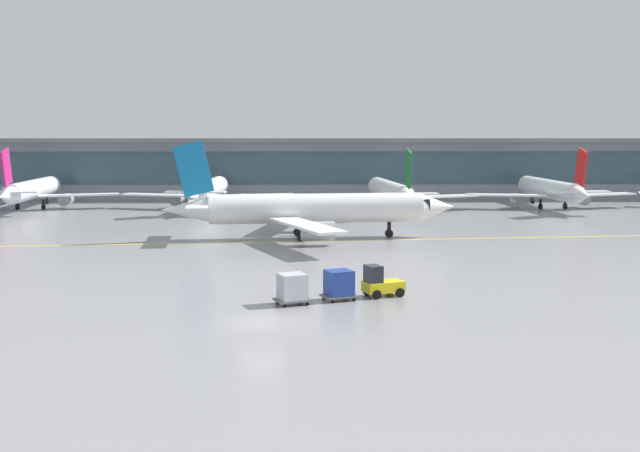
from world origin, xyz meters
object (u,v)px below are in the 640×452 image
Objects in this scene: gate_airplane_2 at (209,190)px; gate_airplane_4 at (550,190)px; taxiing_regional_jet at (312,209)px; cargo_dolly_trailing at (292,288)px; baggage_tug at (380,283)px; cargo_dolly_lead at (339,284)px; gate_airplane_1 at (32,190)px; gate_airplane_3 at (391,191)px.

gate_airplane_2 is 47.58m from gate_airplane_4.
taxiing_regional_jet is 11.74× the size of cargo_dolly_trailing.
baggage_tug is 1.16× the size of cargo_dolly_lead.
gate_airplane_2 reaches higher than cargo_dolly_trailing.
gate_airplane_1 is 72.43m from cargo_dolly_lead.
taxiing_regional_jet is at bearing 128.83° from gate_airplane_4.
gate_airplane_1 is 10.27× the size of cargo_dolly_lead.
taxiing_regional_jet reaches higher than gate_airplane_4.
gate_airplane_1 is 10.27× the size of cargo_dolly_trailing.
gate_airplane_1 reaches higher than cargo_dolly_trailing.
gate_airplane_3 is 22.87m from gate_airplane_4.
gate_airplane_3 reaches higher than baggage_tug.
gate_airplane_2 is at bearing 83.07° from cargo_dolly_lead.
gate_airplane_3 is at bearing 61.78° from baggage_tug.
gate_airplane_3 is 59.12m from cargo_dolly_trailing.
gate_airplane_2 is 62.04m from cargo_dolly_lead.
gate_airplane_2 and gate_airplane_4 have the same top height.
gate_airplane_2 is 0.88× the size of taxiing_regional_jet.
gate_airplane_4 reaches higher than cargo_dolly_lead.
gate_airplane_1 is 49.52m from gate_airplane_3.
gate_airplane_4 is at bearing 40.35° from cargo_dolly_lead.
gate_airplane_3 is at bearing -95.09° from gate_airplane_2.
taxiing_regional_jet is at bearing -131.16° from gate_airplane_1.
cargo_dolly_trailing is (-35.24, -60.77, -1.54)m from gate_airplane_4.
taxiing_regional_jet is at bearing -152.77° from gate_airplane_2.
gate_airplane_4 is 10.28× the size of cargo_dolly_lead.
baggage_tug is 2.98m from cargo_dolly_lead.
gate_airplane_1 is at bearing 104.38° from baggage_tug.
gate_airplane_2 is at bearing 85.82° from baggage_tug.
taxiing_regional_jet is at bearing 77.10° from baggage_tug.
gate_airplane_4 reaches higher than cargo_dolly_trailing.
gate_airplane_4 is at bearing -87.66° from gate_airplane_2.
gate_airplane_4 is 65.55m from baggage_tug.
gate_airplane_2 is at bearing 76.46° from gate_airplane_3.
gate_airplane_1 is at bearing 102.09° from cargo_dolly_lead.
baggage_tug is (4.11, -28.04, -2.06)m from taxiing_regional_jet.
gate_airplane_1 is 73.12m from baggage_tug.
gate_airplane_1 is 8.89× the size of baggage_tug.
gate_airplane_4 is 45.36m from taxiing_regional_jet.
gate_airplane_1 is 72.04m from gate_airplane_4.
taxiing_regional_jet reaches higher than cargo_dolly_trailing.
gate_airplane_3 reaches higher than cargo_dolly_trailing.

